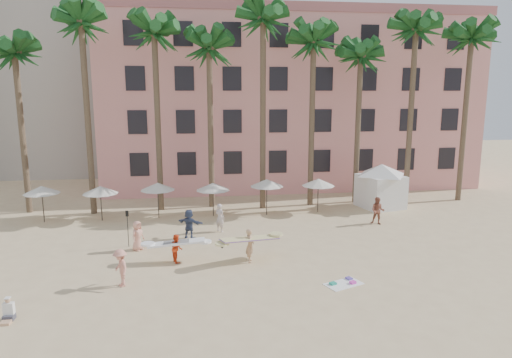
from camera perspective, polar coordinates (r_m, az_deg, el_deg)
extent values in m
plane|color=#D1B789|center=(22.51, -1.47, -13.05)|extent=(120.00, 120.00, 0.00)
cube|color=pink|center=(47.37, 3.69, 9.49)|extent=(35.00, 14.00, 16.00)
cylinder|color=brown|center=(38.34, -27.18, 5.00)|extent=(0.44, 0.44, 12.00)
cylinder|color=brown|center=(35.91, -20.28, 6.81)|extent=(0.44, 0.44, 14.00)
cylinder|color=brown|center=(35.67, -12.17, 6.81)|extent=(0.44, 0.44, 13.50)
cylinder|color=brown|center=(36.10, -5.70, 6.25)|extent=(0.44, 0.44, 12.50)
cylinder|color=brown|center=(35.39, 0.87, 7.83)|extent=(0.44, 0.44, 14.50)
cylinder|color=brown|center=(36.72, 6.98, 6.69)|extent=(0.44, 0.44, 13.00)
cylinder|color=brown|center=(38.41, 12.60, 5.94)|extent=(0.44, 0.44, 12.00)
cylinder|color=brown|center=(38.99, 18.74, 7.18)|extent=(0.44, 0.44, 14.00)
cylinder|color=brown|center=(41.86, 24.62, 6.64)|extent=(0.44, 0.44, 13.50)
cylinder|color=#332B23|center=(35.61, -25.08, -2.96)|extent=(0.07, 0.07, 2.50)
cone|color=silver|center=(35.38, -25.23, -1.22)|extent=(2.50, 2.50, 0.55)
cylinder|color=#332B23|center=(34.51, -18.78, -3.00)|extent=(0.07, 0.07, 2.40)
cone|color=silver|center=(34.28, -18.89, -1.29)|extent=(2.50, 2.50, 0.55)
cylinder|color=#332B23|center=(34.12, -12.12, -2.72)|extent=(0.07, 0.07, 2.50)
cone|color=silver|center=(33.88, -12.19, -0.91)|extent=(2.50, 2.50, 0.55)
cylinder|color=#332B23|center=(33.93, -5.38, -2.69)|extent=(0.07, 0.07, 2.40)
cone|color=silver|center=(33.70, -5.41, -0.95)|extent=(2.50, 2.50, 0.55)
cylinder|color=#332B23|center=(34.17, 1.35, -2.37)|extent=(0.07, 0.07, 2.60)
cone|color=silver|center=(33.93, 1.36, -0.48)|extent=(2.50, 2.50, 0.55)
cylinder|color=#332B23|center=(35.20, 7.75, -2.16)|extent=(0.07, 0.07, 2.50)
cone|color=silver|center=(34.97, 7.80, -0.41)|extent=(2.50, 2.50, 0.55)
cube|color=silver|center=(37.71, 15.29, -1.50)|extent=(3.68, 3.68, 2.60)
cone|color=silver|center=(37.38, 15.43, 1.12)|extent=(5.52, 5.52, 0.90)
cube|color=white|center=(22.94, 10.90, -12.76)|extent=(2.05, 1.61, 0.02)
cube|color=#219078|center=(22.75, 9.59, -12.75)|extent=(0.37, 0.35, 0.10)
cube|color=#E03EBF|center=(23.02, 12.01, -12.52)|extent=(0.34, 0.31, 0.12)
cube|color=#5A44A5|center=(23.49, 11.55, -12.06)|extent=(0.36, 0.38, 0.08)
imported|color=tan|center=(24.96, -0.76, -8.29)|extent=(0.46, 0.69, 1.87)
cube|color=beige|center=(24.84, -0.76, -7.48)|extent=(3.38, 1.95, 0.39)
imported|color=#E83F18|center=(25.38, -9.90, -8.52)|extent=(0.81, 0.91, 1.55)
cube|color=white|center=(25.28, -9.92, -7.86)|extent=(3.06, 0.78, 0.31)
imported|color=tan|center=(22.91, -16.57, -10.60)|extent=(1.15, 1.36, 1.83)
imported|color=#394564|center=(29.14, -8.35, -5.57)|extent=(1.79, 1.35, 1.88)
imported|color=#C1B0AB|center=(30.27, -4.54, -4.84)|extent=(0.82, 0.80, 1.90)
imported|color=#93503D|center=(32.94, 14.97, -3.86)|extent=(1.17, 1.10, 1.92)
imported|color=#E2967F|center=(27.64, -14.58, -6.86)|extent=(0.95, 1.02, 1.75)
cylinder|color=black|center=(28.32, -15.72, -6.12)|extent=(0.04, 0.04, 2.10)
cube|color=black|center=(28.05, -15.82, -4.17)|extent=(0.18, 0.03, 0.35)
cube|color=#3F3F4C|center=(21.81, -28.48, -14.94)|extent=(0.42, 0.39, 0.22)
cube|color=tan|center=(21.56, -28.78, -15.44)|extent=(0.37, 0.42, 0.11)
cube|color=white|center=(21.71, -28.52, -14.05)|extent=(0.41, 0.24, 0.51)
sphere|color=tan|center=(21.56, -28.61, -13.15)|extent=(0.22, 0.22, 0.22)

